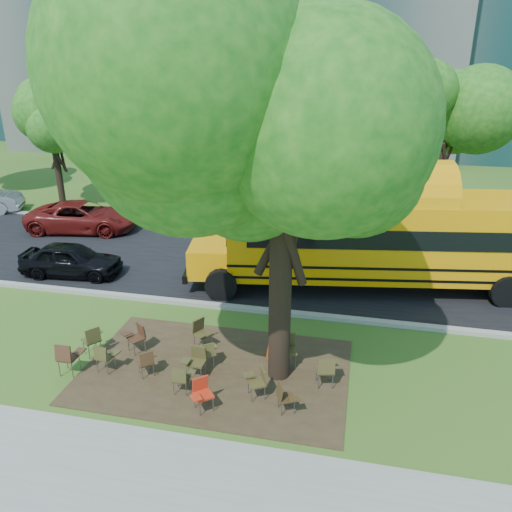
% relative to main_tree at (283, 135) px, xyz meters
% --- Properties ---
extents(ground, '(160.00, 160.00, 0.00)m').
position_rel_main_tree_xyz_m(ground, '(-2.68, 0.34, -6.23)').
color(ground, '#31581B').
rests_on(ground, ground).
extents(sidewalk, '(60.00, 4.00, 0.04)m').
position_rel_main_tree_xyz_m(sidewalk, '(-2.68, -4.66, -6.21)').
color(sidewalk, gray).
rests_on(sidewalk, ground).
extents(dirt_patch, '(7.00, 4.50, 0.03)m').
position_rel_main_tree_xyz_m(dirt_patch, '(-1.68, -0.16, -6.21)').
color(dirt_patch, '#382819').
rests_on(dirt_patch, ground).
extents(asphalt_road, '(80.00, 8.00, 0.04)m').
position_rel_main_tree_xyz_m(asphalt_road, '(-2.68, 7.34, -6.21)').
color(asphalt_road, black).
rests_on(asphalt_road, ground).
extents(kerb_near, '(80.00, 0.25, 0.14)m').
position_rel_main_tree_xyz_m(kerb_near, '(-2.68, 3.34, -6.16)').
color(kerb_near, gray).
rests_on(kerb_near, ground).
extents(kerb_far, '(80.00, 0.25, 0.14)m').
position_rel_main_tree_xyz_m(kerb_far, '(-2.68, 11.44, -6.16)').
color(kerb_far, gray).
rests_on(kerb_far, ground).
extents(building_main, '(38.00, 16.00, 22.00)m').
position_rel_main_tree_xyz_m(building_main, '(-10.68, 36.34, 4.77)').
color(building_main, '#61615C').
rests_on(building_main, ground).
extents(bg_tree_0, '(5.20, 5.20, 7.18)m').
position_rel_main_tree_xyz_m(bg_tree_0, '(-14.68, 13.34, -1.66)').
color(bg_tree_0, black).
rests_on(bg_tree_0, ground).
extents(bg_tree_2, '(4.80, 4.80, 6.62)m').
position_rel_main_tree_xyz_m(bg_tree_2, '(-7.68, 16.34, -2.01)').
color(bg_tree_2, black).
rests_on(bg_tree_2, ground).
extents(bg_tree_3, '(5.60, 5.60, 7.84)m').
position_rel_main_tree_xyz_m(bg_tree_3, '(5.32, 14.34, -1.20)').
color(bg_tree_3, black).
rests_on(bg_tree_3, ground).
extents(main_tree, '(7.20, 7.20, 9.84)m').
position_rel_main_tree_xyz_m(main_tree, '(0.00, 0.00, 0.00)').
color(main_tree, black).
rests_on(main_tree, ground).
extents(school_bus, '(13.92, 5.06, 3.34)m').
position_rel_main_tree_xyz_m(school_bus, '(3.20, 6.32, -4.30)').
color(school_bus, orange).
rests_on(school_bus, ground).
extents(chair_0, '(0.62, 0.57, 0.95)m').
position_rel_main_tree_xyz_m(chair_0, '(-5.38, -1.14, -5.64)').
color(chair_0, '#472919').
rests_on(chair_0, ground).
extents(chair_1, '(0.60, 0.49, 0.83)m').
position_rel_main_tree_xyz_m(chair_1, '(-4.51, -0.83, -5.71)').
color(chair_1, '#433D1D').
rests_on(chair_1, ground).
extents(chair_2, '(0.53, 0.66, 0.78)m').
position_rel_main_tree_xyz_m(chair_2, '(-3.34, -0.77, -5.75)').
color(chair_2, '#452C18').
rests_on(chair_2, ground).
extents(chair_3, '(0.57, 0.51, 0.86)m').
position_rel_main_tree_xyz_m(chair_3, '(-2.09, -0.50, -5.69)').
color(chair_3, '#463F1E').
rests_on(chair_3, ground).
extents(chair_4, '(0.52, 0.49, 0.80)m').
position_rel_main_tree_xyz_m(chair_4, '(-2.20, -1.28, -5.73)').
color(chair_4, '#413C1C').
rests_on(chair_4, ground).
extents(chair_5, '(0.58, 0.73, 0.85)m').
position_rel_main_tree_xyz_m(chair_5, '(-1.53, -1.75, -5.70)').
color(chair_5, red).
rests_on(chair_5, ground).
extents(chair_6, '(0.68, 0.56, 0.83)m').
position_rel_main_tree_xyz_m(chair_6, '(-0.34, -0.99, -5.71)').
color(chair_6, '#463D1E').
rests_on(chair_6, ground).
extents(chair_7, '(0.62, 0.54, 0.79)m').
position_rel_main_tree_xyz_m(chair_7, '(0.39, -1.44, -5.74)').
color(chair_7, '#402D17').
rests_on(chair_7, ground).
extents(chair_8, '(0.60, 0.76, 0.89)m').
position_rel_main_tree_xyz_m(chair_8, '(-5.23, -0.14, -5.68)').
color(chair_8, '#413F1C').
rests_on(chair_8, ground).
extents(chair_9, '(0.73, 0.58, 0.86)m').
position_rel_main_tree_xyz_m(chair_9, '(-4.11, 0.30, -5.70)').
color(chair_9, '#432617').
rests_on(chair_9, ground).
extents(chair_10, '(0.60, 0.76, 0.90)m').
position_rel_main_tree_xyz_m(chair_10, '(-2.40, 0.84, -5.67)').
color(chair_10, '#453B1E').
rests_on(chair_10, ground).
extents(chair_11, '(0.53, 0.67, 0.80)m').
position_rel_main_tree_xyz_m(chair_11, '(-1.92, -0.07, -5.73)').
color(chair_11, '#4F4A22').
rests_on(chair_11, ground).
extents(chair_12, '(0.52, 0.59, 0.88)m').
position_rel_main_tree_xyz_m(chair_12, '(-0.17, 0.22, -5.68)').
color(chair_12, '#CC4415').
rests_on(chair_12, ground).
extents(chair_13, '(0.63, 0.66, 0.92)m').
position_rel_main_tree_xyz_m(chair_13, '(1.25, -0.24, -5.66)').
color(chair_13, '#483E1F').
rests_on(chair_13, ground).
extents(chair_14, '(0.48, 0.59, 0.81)m').
position_rel_main_tree_xyz_m(chair_14, '(-0.11, 0.46, -5.73)').
color(chair_14, '#4E2F1B').
rests_on(chair_14, ground).
extents(chair_15, '(0.64, 0.69, 0.93)m').
position_rel_main_tree_xyz_m(chair_15, '(0.12, 0.52, -5.65)').
color(chair_15, '#504622').
rests_on(chair_15, ground).
extents(black_car, '(3.91, 1.85, 1.29)m').
position_rel_main_tree_xyz_m(black_car, '(-8.86, 4.74, -5.58)').
color(black_car, black).
rests_on(black_car, ground).
extents(bg_car_red, '(5.44, 3.11, 1.43)m').
position_rel_main_tree_xyz_m(bg_car_red, '(-11.22, 9.64, -5.51)').
color(bg_car_red, '#5F1210').
rests_on(bg_car_red, ground).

